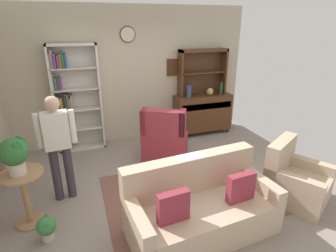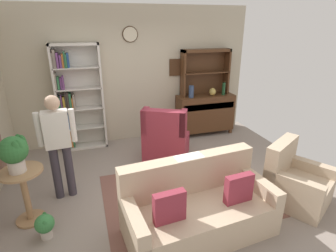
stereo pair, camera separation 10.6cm
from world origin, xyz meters
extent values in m
cube|color=gray|center=(0.00, 0.00, -0.01)|extent=(5.40, 4.60, 0.02)
cube|color=#BCB299|center=(0.00, 2.13, 1.40)|extent=(5.00, 0.06, 2.80)
cylinder|color=beige|center=(-0.09, 2.08, 2.23)|extent=(0.28, 0.03, 0.28)
torus|color=#382314|center=(-0.09, 2.08, 2.23)|extent=(0.31, 0.02, 0.31)
cube|color=#422816|center=(0.87, 2.08, 1.54)|extent=(0.28, 0.03, 0.36)
cube|color=brown|center=(0.20, -0.30, 0.00)|extent=(2.39, 1.82, 0.01)
cube|color=silver|center=(-1.61, 1.93, 1.05)|extent=(0.04, 0.30, 2.10)
cube|color=silver|center=(-0.75, 1.93, 1.05)|extent=(0.04, 0.30, 2.10)
cube|color=silver|center=(-1.18, 1.93, 2.08)|extent=(0.90, 0.30, 0.04)
cube|color=silver|center=(-1.18, 1.93, 0.02)|extent=(0.90, 0.30, 0.04)
cube|color=silver|center=(-1.18, 2.07, 1.05)|extent=(0.90, 0.01, 2.10)
cube|color=silver|center=(-1.18, 1.93, 0.44)|extent=(0.86, 0.30, 0.02)
cube|color=#3F3833|center=(-1.57, 1.91, 0.21)|extent=(0.03, 0.19, 0.32)
cube|color=#723F7F|center=(-1.54, 1.91, 0.21)|extent=(0.02, 0.16, 0.31)
cube|color=#3F3833|center=(-1.50, 1.91, 0.23)|extent=(0.03, 0.18, 0.35)
cube|color=#337247|center=(-1.47, 1.91, 0.22)|extent=(0.03, 0.19, 0.35)
cube|color=#CC7233|center=(-1.43, 1.91, 0.21)|extent=(0.04, 0.13, 0.33)
cube|color=#337247|center=(-1.40, 1.91, 0.20)|extent=(0.03, 0.12, 0.29)
cube|color=silver|center=(-1.18, 1.93, 0.85)|extent=(0.86, 0.30, 0.02)
cube|color=#337247|center=(-1.57, 1.91, 0.58)|extent=(0.04, 0.22, 0.25)
cube|color=#337247|center=(-1.52, 1.91, 0.63)|extent=(0.04, 0.15, 0.35)
cube|color=#337247|center=(-1.47, 1.91, 0.57)|extent=(0.03, 0.15, 0.22)
cube|color=#284C8C|center=(-1.44, 1.91, 0.60)|extent=(0.04, 0.20, 0.30)
cube|color=#337247|center=(-1.39, 1.91, 0.59)|extent=(0.03, 0.16, 0.27)
cube|color=silver|center=(-1.18, 1.93, 1.25)|extent=(0.86, 0.30, 0.02)
cube|color=#337247|center=(-1.57, 1.91, 0.98)|extent=(0.04, 0.24, 0.25)
cube|color=#723F7F|center=(-1.53, 1.91, 1.00)|extent=(0.03, 0.13, 0.29)
cube|color=gold|center=(-1.49, 1.91, 0.99)|extent=(0.04, 0.12, 0.26)
cube|color=#3F3833|center=(-1.44, 1.91, 1.03)|extent=(0.03, 0.12, 0.35)
cube|color=#3F3833|center=(-1.40, 1.91, 1.03)|extent=(0.03, 0.18, 0.34)
cube|color=#337247|center=(-1.36, 1.91, 1.02)|extent=(0.04, 0.21, 0.32)
cube|color=#CC7233|center=(-1.33, 1.91, 0.97)|extent=(0.02, 0.22, 0.23)
cube|color=gray|center=(-1.29, 1.91, 1.00)|extent=(0.04, 0.24, 0.29)
cube|color=silver|center=(-1.18, 1.93, 1.66)|extent=(0.86, 0.30, 0.02)
cube|color=gray|center=(-1.57, 1.91, 1.42)|extent=(0.03, 0.19, 0.31)
cube|color=#337247|center=(-1.53, 1.91, 1.38)|extent=(0.04, 0.17, 0.24)
cube|color=#723F7F|center=(-1.48, 1.91, 1.37)|extent=(0.04, 0.14, 0.22)
cube|color=#723F7F|center=(-1.45, 1.91, 1.39)|extent=(0.03, 0.18, 0.25)
cube|color=gray|center=(-1.58, 1.91, 1.80)|extent=(0.02, 0.12, 0.27)
cube|color=gray|center=(-1.54, 1.91, 1.83)|extent=(0.04, 0.17, 0.33)
cube|color=#723F7F|center=(-1.49, 1.91, 1.80)|extent=(0.04, 0.24, 0.27)
cube|color=#723F7F|center=(-1.44, 1.91, 1.78)|extent=(0.04, 0.15, 0.23)
cube|color=#CC7233|center=(-1.40, 1.91, 1.79)|extent=(0.03, 0.16, 0.25)
cube|color=#337247|center=(-1.37, 1.91, 1.81)|extent=(0.02, 0.20, 0.29)
cube|color=#337247|center=(-1.34, 1.91, 1.79)|extent=(0.02, 0.23, 0.25)
cube|color=#284C8C|center=(-1.31, 1.91, 1.80)|extent=(0.04, 0.15, 0.26)
cube|color=#4C2D19|center=(1.52, 1.86, 0.51)|extent=(1.30, 0.45, 0.82)
cube|color=#4C2D19|center=(0.92, 1.69, 0.05)|extent=(0.06, 0.06, 0.10)
cube|color=#4C2D19|center=(2.12, 1.69, 0.05)|extent=(0.06, 0.06, 0.10)
cube|color=#4C2D19|center=(0.92, 2.04, 0.05)|extent=(0.06, 0.06, 0.10)
cube|color=#4C2D19|center=(2.12, 2.04, 0.05)|extent=(0.06, 0.06, 0.10)
cube|color=#3D2414|center=(1.52, 1.64, 0.71)|extent=(1.20, 0.01, 0.14)
cube|color=#4C2D19|center=(0.99, 1.94, 1.42)|extent=(0.04, 0.26, 1.00)
cube|color=#4C2D19|center=(2.05, 1.94, 1.42)|extent=(0.04, 0.26, 1.00)
cube|color=#4C2D19|center=(1.52, 1.94, 1.89)|extent=(1.10, 0.26, 0.06)
cube|color=#4C2D19|center=(1.52, 1.94, 1.42)|extent=(1.06, 0.26, 0.02)
cube|color=#4C2D19|center=(1.52, 2.06, 1.42)|extent=(1.10, 0.01, 1.00)
cylinder|color=#33476B|center=(1.13, 1.78, 1.05)|extent=(0.11, 0.11, 0.26)
ellipsoid|color=tan|center=(1.65, 1.79, 1.01)|extent=(0.15, 0.15, 0.17)
cylinder|color=#194223|center=(1.91, 1.77, 1.06)|extent=(0.07, 0.07, 0.28)
cube|color=#C6AD8E|center=(0.09, -1.09, 0.21)|extent=(1.87, 1.00, 0.42)
cube|color=#C6AD8E|center=(0.07, -0.77, 0.66)|extent=(1.81, 0.36, 0.48)
cube|color=#C6AD8E|center=(-0.73, -1.16, 0.30)|extent=(0.21, 0.86, 0.60)
cube|color=#C6AD8E|center=(0.92, -1.02, 0.30)|extent=(0.21, 0.86, 0.60)
cube|color=maroon|center=(-0.34, -1.25, 0.60)|extent=(0.37, 0.13, 0.36)
cube|color=maroon|center=(0.55, -1.17, 0.60)|extent=(0.37, 0.13, 0.36)
cube|color=white|center=(0.07, -0.77, 0.90)|extent=(0.37, 0.21, 0.00)
cube|color=#C6AD8E|center=(1.69, -0.96, 0.20)|extent=(1.04, 1.05, 0.40)
cube|color=#C6AD8E|center=(1.54, -0.70, 0.64)|extent=(0.74, 0.53, 0.48)
cube|color=#C6AD8E|center=(1.43, -1.11, 0.28)|extent=(0.51, 0.75, 0.55)
cube|color=#C6AD8E|center=(1.96, -0.80, 0.28)|extent=(0.51, 0.75, 0.55)
cube|color=maroon|center=(0.32, 0.95, 0.21)|extent=(1.06, 1.07, 0.42)
cube|color=maroon|center=(0.18, 0.69, 0.74)|extent=(0.78, 0.54, 0.63)
cube|color=maroon|center=(0.49, 0.56, 0.83)|extent=(0.22, 0.29, 0.44)
cube|color=maroon|center=(-0.11, 0.88, 0.83)|extent=(0.22, 0.29, 0.44)
cylinder|color=#A87F56|center=(-1.94, -0.21, 0.73)|extent=(0.52, 0.52, 0.03)
cylinder|color=#A87F56|center=(-1.94, -0.21, 0.36)|extent=(0.08, 0.08, 0.72)
cylinder|color=#A87F56|center=(-1.94, -0.21, 0.01)|extent=(0.36, 0.36, 0.03)
cylinder|color=beige|center=(-1.96, -0.23, 0.83)|extent=(0.20, 0.20, 0.16)
sphere|color=#2D6B33|center=(-1.96, -0.23, 1.04)|extent=(0.33, 0.33, 0.33)
ellipsoid|color=#2D6B33|center=(-1.88, -0.31, 1.08)|extent=(0.10, 0.06, 0.23)
ellipsoid|color=#2D6B33|center=(-1.86, -0.17, 1.08)|extent=(0.10, 0.06, 0.23)
ellipsoid|color=#2D6B33|center=(-1.91, -0.33, 1.08)|extent=(0.10, 0.06, 0.23)
ellipsoid|color=#2D6B33|center=(-1.91, -0.12, 1.08)|extent=(0.10, 0.06, 0.23)
cylinder|color=beige|center=(-1.71, -0.61, 0.05)|extent=(0.13, 0.13, 0.11)
sphere|color=#387F42|center=(-1.71, -0.61, 0.20)|extent=(0.23, 0.23, 0.23)
ellipsoid|color=#387F42|center=(-1.71, -0.52, 0.23)|extent=(0.07, 0.04, 0.16)
ellipsoid|color=#387F42|center=(-1.69, -0.68, 0.23)|extent=(0.07, 0.04, 0.16)
cylinder|color=#38333D|center=(-1.60, 0.22, 0.41)|extent=(0.13, 0.13, 0.82)
cylinder|color=#38333D|center=(-1.42, 0.23, 0.41)|extent=(0.13, 0.13, 0.82)
cube|color=silver|center=(-1.51, 0.23, 1.08)|extent=(0.35, 0.23, 0.52)
sphere|color=tan|center=(-1.51, 0.23, 1.46)|extent=(0.21, 0.21, 0.20)
cylinder|color=silver|center=(-1.73, 0.21, 1.11)|extent=(0.09, 0.09, 0.48)
cylinder|color=silver|center=(-1.29, 0.24, 1.11)|extent=(0.09, 0.09, 0.48)
camera|label=1|loc=(-1.18, -3.48, 2.45)|focal=28.78mm
camera|label=2|loc=(-1.08, -3.52, 2.45)|focal=28.78mm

